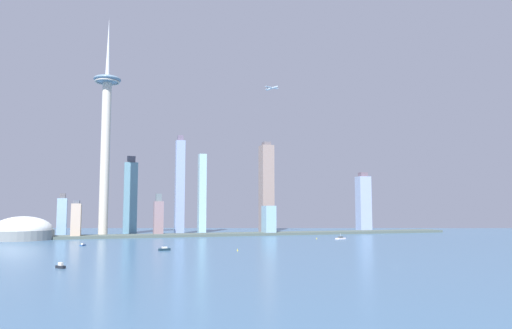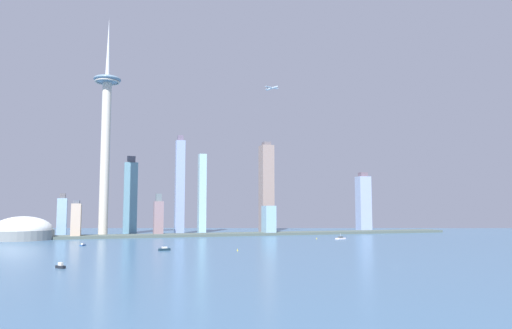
{
  "view_description": "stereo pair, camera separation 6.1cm",
  "coord_description": "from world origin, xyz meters",
  "px_view_note": "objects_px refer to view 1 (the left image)",
  "views": [
    {
      "loc": [
        -210.3,
        -309.7,
        44.1
      ],
      "look_at": [
        16.72,
        410.65,
        114.02
      ],
      "focal_mm": 32.68,
      "sensor_mm": 36.0,
      "label": 1
    },
    {
      "loc": [
        -210.24,
        -309.72,
        44.1
      ],
      "look_at": [
        16.72,
        410.65,
        114.02
      ],
      "focal_mm": 32.68,
      "sensor_mm": 36.0,
      "label": 2
    }
  ],
  "objects_px": {
    "skyscraper_3": "(202,193)",
    "boat_0": "(164,249)",
    "skyscraper_4": "(266,188)",
    "skyscraper_8": "(76,220)",
    "observation_tower": "(106,126)",
    "channel_buoy_1": "(238,250)",
    "skyscraper_0": "(130,196)",
    "skyscraper_2": "(158,217)",
    "boat_1": "(341,238)",
    "skyscraper_1": "(62,217)",
    "skyscraper_5": "(180,186)",
    "boat_2": "(61,266)",
    "boat_3": "(83,245)",
    "stadium_dome": "(23,231)",
    "skyscraper_7": "(363,203)",
    "channel_buoy_0": "(316,238)",
    "airplane": "(272,88)",
    "skyscraper_6": "(269,220)"
  },
  "relations": [
    {
      "from": "boat_3",
      "to": "boat_0",
      "type": "bearing_deg",
      "value": -112.91
    },
    {
      "from": "skyscraper_3",
      "to": "boat_3",
      "type": "height_order",
      "value": "skyscraper_3"
    },
    {
      "from": "skyscraper_0",
      "to": "skyscraper_2",
      "type": "relative_size",
      "value": 2.04
    },
    {
      "from": "skyscraper_4",
      "to": "skyscraper_8",
      "type": "relative_size",
      "value": 3.04
    },
    {
      "from": "stadium_dome",
      "to": "observation_tower",
      "type": "bearing_deg",
      "value": 19.15
    },
    {
      "from": "skyscraper_5",
      "to": "channel_buoy_1",
      "type": "xyz_separation_m",
      "value": [
        13.69,
        -322.71,
        -79.47
      ]
    },
    {
      "from": "skyscraper_4",
      "to": "boat_2",
      "type": "xyz_separation_m",
      "value": [
        -307.2,
        -437.59,
        -78.69
      ]
    },
    {
      "from": "skyscraper_4",
      "to": "boat_1",
      "type": "relative_size",
      "value": 9.38
    },
    {
      "from": "observation_tower",
      "to": "channel_buoy_1",
      "type": "relative_size",
      "value": 172.17
    },
    {
      "from": "stadium_dome",
      "to": "skyscraper_8",
      "type": "xyz_separation_m",
      "value": [
        67.21,
        13.32,
        14.24
      ]
    },
    {
      "from": "skyscraper_3",
      "to": "skyscraper_8",
      "type": "height_order",
      "value": "skyscraper_3"
    },
    {
      "from": "observation_tower",
      "to": "channel_buoy_1",
      "type": "bearing_deg",
      "value": -64.34
    },
    {
      "from": "skyscraper_1",
      "to": "skyscraper_7",
      "type": "relative_size",
      "value": 0.59
    },
    {
      "from": "skyscraper_5",
      "to": "observation_tower",
      "type": "bearing_deg",
      "value": -160.81
    },
    {
      "from": "observation_tower",
      "to": "boat_0",
      "type": "bearing_deg",
      "value": -76.07
    },
    {
      "from": "skyscraper_1",
      "to": "boat_0",
      "type": "relative_size",
      "value": 5.29
    },
    {
      "from": "observation_tower",
      "to": "airplane",
      "type": "height_order",
      "value": "observation_tower"
    },
    {
      "from": "skyscraper_3",
      "to": "airplane",
      "type": "bearing_deg",
      "value": -52.79
    },
    {
      "from": "stadium_dome",
      "to": "boat_3",
      "type": "height_order",
      "value": "stadium_dome"
    },
    {
      "from": "skyscraper_8",
      "to": "stadium_dome",
      "type": "bearing_deg",
      "value": -168.79
    },
    {
      "from": "skyscraper_2",
      "to": "skyscraper_8",
      "type": "xyz_separation_m",
      "value": [
        -118.6,
        -17.85,
        -3.51
      ]
    },
    {
      "from": "stadium_dome",
      "to": "skyscraper_2",
      "type": "distance_m",
      "value": 189.24
    },
    {
      "from": "skyscraper_7",
      "to": "skyscraper_4",
      "type": "bearing_deg",
      "value": 176.15
    },
    {
      "from": "boat_1",
      "to": "skyscraper_3",
      "type": "bearing_deg",
      "value": -80.96
    },
    {
      "from": "skyscraper_8",
      "to": "boat_1",
      "type": "relative_size",
      "value": 3.09
    },
    {
      "from": "observation_tower",
      "to": "skyscraper_3",
      "type": "bearing_deg",
      "value": 24.7
    },
    {
      "from": "skyscraper_1",
      "to": "skyscraper_4",
      "type": "height_order",
      "value": "skyscraper_4"
    },
    {
      "from": "boat_1",
      "to": "boat_2",
      "type": "distance_m",
      "value": 410.54
    },
    {
      "from": "boat_3",
      "to": "boat_2",
      "type": "bearing_deg",
      "value": -157.31
    },
    {
      "from": "boat_2",
      "to": "skyscraper_1",
      "type": "bearing_deg",
      "value": -34.99
    },
    {
      "from": "stadium_dome",
      "to": "skyscraper_7",
      "type": "distance_m",
      "value": 587.55
    },
    {
      "from": "skyscraper_1",
      "to": "skyscraper_4",
      "type": "xyz_separation_m",
      "value": [
        342.44,
        42.68,
        49.78
      ]
    },
    {
      "from": "boat_0",
      "to": "boat_2",
      "type": "distance_m",
      "value": 148.43
    },
    {
      "from": "skyscraper_2",
      "to": "skyscraper_8",
      "type": "bearing_deg",
      "value": -171.44
    },
    {
      "from": "skyscraper_3",
      "to": "boat_0",
      "type": "distance_m",
      "value": 354.28
    },
    {
      "from": "skyscraper_7",
      "to": "airplane",
      "type": "xyz_separation_m",
      "value": [
        -219.16,
        -92.5,
        185.26
      ]
    },
    {
      "from": "boat_1",
      "to": "channel_buoy_0",
      "type": "relative_size",
      "value": 10.86
    },
    {
      "from": "skyscraper_0",
      "to": "boat_1",
      "type": "xyz_separation_m",
      "value": [
        276.98,
        -243.07,
        -61.88
      ]
    },
    {
      "from": "skyscraper_5",
      "to": "skyscraper_6",
      "type": "bearing_deg",
      "value": -25.42
    },
    {
      "from": "skyscraper_5",
      "to": "skyscraper_8",
      "type": "bearing_deg",
      "value": -157.65
    },
    {
      "from": "skyscraper_4",
      "to": "skyscraper_5",
      "type": "xyz_separation_m",
      "value": [
        -161.55,
        -19.97,
        0.19
      ]
    },
    {
      "from": "skyscraper_2",
      "to": "observation_tower",
      "type": "bearing_deg",
      "value": 176.52
    },
    {
      "from": "observation_tower",
      "to": "boat_3",
      "type": "xyz_separation_m",
      "value": [
        -19.81,
        -166.96,
        -168.79
      ]
    },
    {
      "from": "stadium_dome",
      "to": "skyscraper_0",
      "type": "distance_m",
      "value": 201.07
    },
    {
      "from": "skyscraper_4",
      "to": "boat_0",
      "type": "relative_size",
      "value": 13.29
    },
    {
      "from": "skyscraper_1",
      "to": "observation_tower",
      "type": "bearing_deg",
      "value": -17.99
    },
    {
      "from": "boat_1",
      "to": "boat_2",
      "type": "relative_size",
      "value": 2.1
    },
    {
      "from": "channel_buoy_1",
      "to": "observation_tower",
      "type": "bearing_deg",
      "value": 115.66
    },
    {
      "from": "stadium_dome",
      "to": "skyscraper_1",
      "type": "bearing_deg",
      "value": 51.46
    },
    {
      "from": "boat_0",
      "to": "channel_buoy_1",
      "type": "xyz_separation_m",
      "value": [
        71.25,
        -24.55,
        -0.48
      ]
    }
  ]
}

